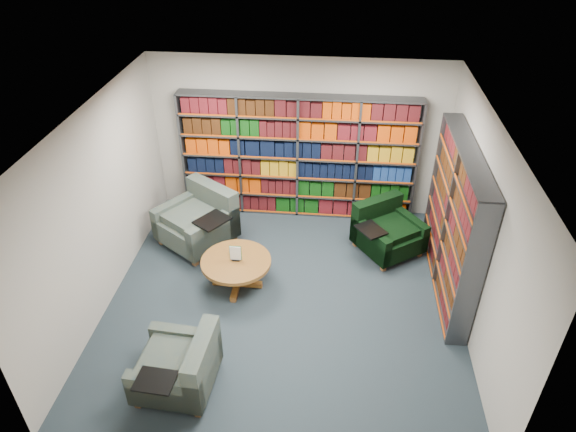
# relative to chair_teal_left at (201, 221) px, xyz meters

# --- Properties ---
(room_shell) EXTENTS (5.02, 5.02, 2.82)m
(room_shell) POSITION_rel_chair_teal_left_xyz_m (1.52, -1.31, 1.02)
(room_shell) COLOR #1D2531
(room_shell) RESTS_ON ground
(bookshelf_back) EXTENTS (4.00, 0.28, 2.20)m
(bookshelf_back) POSITION_rel_chair_teal_left_xyz_m (1.52, 1.03, 0.72)
(bookshelf_back) COLOR #47494F
(bookshelf_back) RESTS_ON ground
(bookshelf_right) EXTENTS (0.28, 2.50, 2.20)m
(bookshelf_right) POSITION_rel_chair_teal_left_xyz_m (3.87, -0.71, 0.72)
(bookshelf_right) COLOR #47494F
(bookshelf_right) RESTS_ON ground
(chair_teal_left) EXTENTS (1.44, 1.44, 0.94)m
(chair_teal_left) POSITION_rel_chair_teal_left_xyz_m (0.00, 0.00, 0.00)
(chair_teal_left) COLOR #041F39
(chair_teal_left) RESTS_ON ground
(chair_green_right) EXTENTS (1.25, 1.25, 0.82)m
(chair_green_right) POSITION_rel_chair_teal_left_xyz_m (3.04, 0.07, -0.05)
(chair_green_right) COLOR black
(chair_green_right) RESTS_ON ground
(chair_teal_front) EXTENTS (0.94, 1.07, 0.80)m
(chair_teal_front) POSITION_rel_chair_teal_left_xyz_m (0.50, -2.96, -0.06)
(chair_teal_front) COLOR #041F39
(chair_teal_front) RESTS_ON ground
(coffee_table) EXTENTS (1.03, 1.03, 0.72)m
(coffee_table) POSITION_rel_chair_teal_left_xyz_m (0.80, -1.10, 0.01)
(coffee_table) COLOR #9F7021
(coffee_table) RESTS_ON ground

